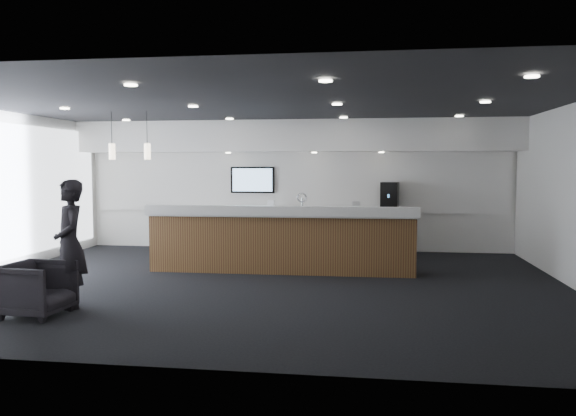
# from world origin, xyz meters

# --- Properties ---
(ground) EXTENTS (10.00, 10.00, 0.00)m
(ground) POSITION_xyz_m (0.00, 0.00, 0.00)
(ground) COLOR black
(ground) RESTS_ON ground
(ceiling) EXTENTS (10.00, 8.00, 0.02)m
(ceiling) POSITION_xyz_m (0.00, 0.00, 3.00)
(ceiling) COLOR black
(ceiling) RESTS_ON back_wall
(back_wall) EXTENTS (10.00, 0.02, 3.00)m
(back_wall) POSITION_xyz_m (0.00, 4.00, 1.50)
(back_wall) COLOR white
(back_wall) RESTS_ON ground
(soffit_bulkhead) EXTENTS (10.00, 0.90, 0.70)m
(soffit_bulkhead) POSITION_xyz_m (0.00, 3.55, 2.65)
(soffit_bulkhead) COLOR white
(soffit_bulkhead) RESTS_ON back_wall
(alcove_panel) EXTENTS (9.80, 0.06, 1.40)m
(alcove_panel) POSITION_xyz_m (0.00, 3.97, 1.60)
(alcove_panel) COLOR white
(alcove_panel) RESTS_ON back_wall
(back_credenza) EXTENTS (5.06, 0.66, 0.95)m
(back_credenza) POSITION_xyz_m (-0.00, 3.64, 0.48)
(back_credenza) COLOR #92949A
(back_credenza) RESTS_ON ground
(wall_tv) EXTENTS (1.05, 0.08, 0.62)m
(wall_tv) POSITION_xyz_m (-1.00, 3.91, 1.65)
(wall_tv) COLOR black
(wall_tv) RESTS_ON back_wall
(pendant_left) EXTENTS (0.12, 0.12, 0.30)m
(pendant_left) POSITION_xyz_m (-2.40, 0.80, 2.25)
(pendant_left) COLOR beige
(pendant_left) RESTS_ON ceiling
(pendant_right) EXTENTS (0.12, 0.12, 0.30)m
(pendant_right) POSITION_xyz_m (-3.10, 0.80, 2.25)
(pendant_right) COLOR beige
(pendant_right) RESTS_ON ceiling
(ceiling_can_lights) EXTENTS (7.00, 5.00, 0.02)m
(ceiling_can_lights) POSITION_xyz_m (0.00, 0.00, 2.97)
(ceiling_can_lights) COLOR white
(ceiling_can_lights) RESTS_ON ceiling
(service_counter) EXTENTS (4.99, 0.89, 1.49)m
(service_counter) POSITION_xyz_m (0.12, 1.13, 0.58)
(service_counter) COLOR #482818
(service_counter) RESTS_ON ground
(coffee_machine) EXTENTS (0.44, 0.53, 0.67)m
(coffee_machine) POSITION_xyz_m (2.20, 3.65, 1.28)
(coffee_machine) COLOR black
(coffee_machine) RESTS_ON back_credenza
(info_sign_left) EXTENTS (0.17, 0.07, 0.24)m
(info_sign_left) POSITION_xyz_m (-0.50, 3.57, 1.07)
(info_sign_left) COLOR silver
(info_sign_left) RESTS_ON back_credenza
(info_sign_right) EXTENTS (0.18, 0.05, 0.24)m
(info_sign_right) POSITION_xyz_m (1.45, 3.55, 1.07)
(info_sign_right) COLOR silver
(info_sign_right) RESTS_ON back_credenza
(armchair) EXTENTS (0.84, 0.82, 0.72)m
(armchair) POSITION_xyz_m (-2.60, -2.40, 0.36)
(armchair) COLOR black
(armchair) RESTS_ON ground
(lounge_guest) EXTENTS (0.74, 0.78, 1.79)m
(lounge_guest) POSITION_xyz_m (-2.40, -1.90, 0.90)
(lounge_guest) COLOR black
(lounge_guest) RESTS_ON ground
(cup_0) EXTENTS (0.11, 0.11, 0.10)m
(cup_0) POSITION_xyz_m (1.45, 3.51, 1.00)
(cup_0) COLOR white
(cup_0) RESTS_ON back_credenza
(cup_1) EXTENTS (0.15, 0.15, 0.10)m
(cup_1) POSITION_xyz_m (1.31, 3.51, 1.00)
(cup_1) COLOR white
(cup_1) RESTS_ON back_credenza
(cup_2) EXTENTS (0.13, 0.13, 0.10)m
(cup_2) POSITION_xyz_m (1.17, 3.51, 1.00)
(cup_2) COLOR white
(cup_2) RESTS_ON back_credenza
(cup_3) EXTENTS (0.14, 0.14, 0.10)m
(cup_3) POSITION_xyz_m (1.03, 3.51, 1.00)
(cup_3) COLOR white
(cup_3) RESTS_ON back_credenza
(cup_4) EXTENTS (0.15, 0.15, 0.10)m
(cup_4) POSITION_xyz_m (0.89, 3.51, 1.00)
(cup_4) COLOR white
(cup_4) RESTS_ON back_credenza
(cup_5) EXTENTS (0.11, 0.11, 0.10)m
(cup_5) POSITION_xyz_m (0.75, 3.51, 1.00)
(cup_5) COLOR white
(cup_5) RESTS_ON back_credenza
(cup_6) EXTENTS (0.15, 0.15, 0.10)m
(cup_6) POSITION_xyz_m (0.61, 3.51, 1.00)
(cup_6) COLOR white
(cup_6) RESTS_ON back_credenza
(cup_7) EXTENTS (0.12, 0.12, 0.10)m
(cup_7) POSITION_xyz_m (0.47, 3.51, 1.00)
(cup_7) COLOR white
(cup_7) RESTS_ON back_credenza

